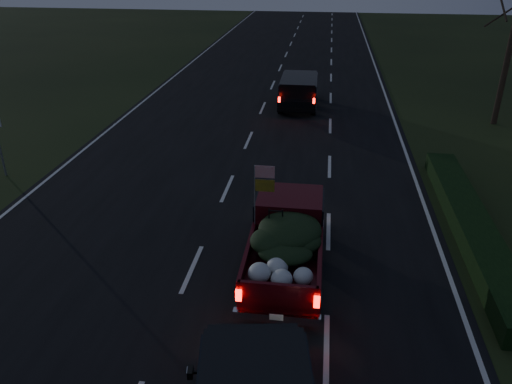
# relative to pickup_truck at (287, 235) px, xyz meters

# --- Properties ---
(ground) EXTENTS (120.00, 120.00, 0.00)m
(ground) POSITION_rel_pickup_truck_xyz_m (-2.48, -0.51, -0.97)
(ground) COLOR black
(ground) RESTS_ON ground
(road_asphalt) EXTENTS (14.00, 120.00, 0.02)m
(road_asphalt) POSITION_rel_pickup_truck_xyz_m (-2.48, -0.51, -0.96)
(road_asphalt) COLOR black
(road_asphalt) RESTS_ON ground
(hedge_row) EXTENTS (1.00, 10.00, 0.60)m
(hedge_row) POSITION_rel_pickup_truck_xyz_m (5.32, 2.49, -0.67)
(hedge_row) COLOR black
(hedge_row) RESTS_ON ground
(pickup_truck) EXTENTS (1.91, 4.93, 2.58)m
(pickup_truck) POSITION_rel_pickup_truck_xyz_m (0.00, 0.00, 0.00)
(pickup_truck) COLOR #3F080F
(pickup_truck) RESTS_ON ground
(lead_suv) EXTENTS (1.94, 4.59, 1.31)m
(lead_suv) POSITION_rel_pickup_truck_xyz_m (-0.61, 15.04, 0.03)
(lead_suv) COLOR black
(lead_suv) RESTS_ON ground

